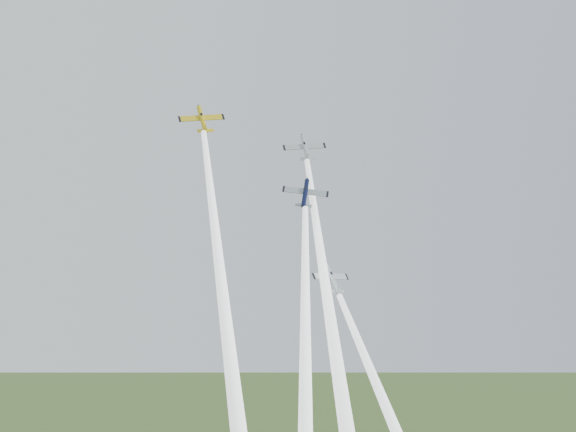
# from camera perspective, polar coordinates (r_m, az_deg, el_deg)

# --- Properties ---
(plane_yellow) EXTENTS (8.78, 5.95, 8.43)m
(plane_yellow) POSITION_cam_1_polar(r_m,az_deg,el_deg) (127.11, -6.79, 7.60)
(plane_yellow) COLOR gold
(smoke_trail_yellow) EXTENTS (5.27, 43.88, 65.69)m
(smoke_trail_yellow) POSITION_cam_1_polar(r_m,az_deg,el_deg) (100.29, -4.92, -8.42)
(smoke_trail_yellow) COLOR white
(plane_navy) EXTENTS (9.64, 7.31, 7.95)m
(plane_navy) POSITION_cam_1_polar(r_m,az_deg,el_deg) (118.75, 1.37, 1.81)
(plane_navy) COLOR black
(smoke_trail_navy) EXTENTS (15.96, 35.24, 54.98)m
(smoke_trail_navy) POSITION_cam_1_polar(r_m,az_deg,el_deg) (98.36, 1.38, -13.39)
(smoke_trail_navy) COLOR white
(plane_silver_right) EXTENTS (8.07, 6.69, 7.86)m
(plane_silver_right) POSITION_cam_1_polar(r_m,az_deg,el_deg) (130.18, 1.36, 5.40)
(plane_silver_right) COLOR #B2BAC1
(smoke_trail_silver_right) EXTENTS (10.08, 40.25, 60.55)m
(smoke_trail_silver_right) POSITION_cam_1_polar(r_m,az_deg,el_deg) (106.19, 3.51, -9.12)
(smoke_trail_silver_right) COLOR white
(plane_silver_low) EXTENTS (7.88, 6.15, 6.42)m
(plane_silver_low) POSITION_cam_1_polar(r_m,az_deg,el_deg) (113.83, 3.51, -4.94)
(plane_silver_low) COLOR silver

